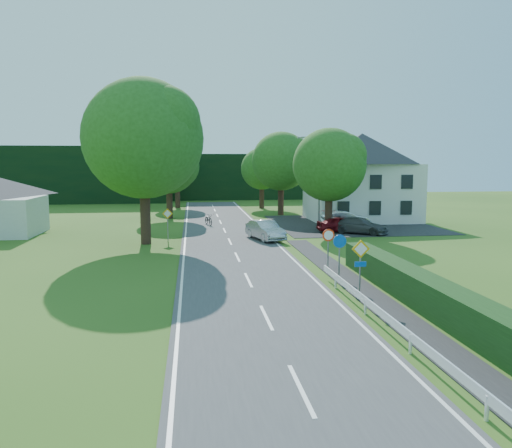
{
  "coord_description": "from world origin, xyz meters",
  "views": [
    {
      "loc": [
        -2.69,
        -11.9,
        5.83
      ],
      "look_at": [
        1.22,
        18.48,
        2.0
      ],
      "focal_mm": 35.0,
      "sensor_mm": 36.0,
      "label": 1
    }
  ],
  "objects": [
    {
      "name": "tree_main",
      "position": [
        -6.0,
        24.0,
        5.82
      ],
      "size": [
        9.4,
        9.4,
        11.64
      ],
      "primitive_type": null,
      "color": "#255018",
      "rests_on": "ground"
    },
    {
      "name": "sign_priority_right",
      "position": [
        4.3,
        7.98,
        1.8
      ],
      "size": [
        0.78,
        0.09,
        2.59
      ],
      "color": "slate",
      "rests_on": "ground"
    },
    {
      "name": "road",
      "position": [
        0.0,
        20.0,
        0.02
      ],
      "size": [
        7.0,
        80.0,
        0.04
      ],
      "primitive_type": "cube",
      "color": "#3D3D40",
      "rests_on": "ground"
    },
    {
      "name": "tree_left_back",
      "position": [
        -4.5,
        52.0,
        4.04
      ],
      "size": [
        6.6,
        6.6,
        8.07
      ],
      "primitive_type": null,
      "color": "#255018",
      "rests_on": "ground"
    },
    {
      "name": "sign_roundabout",
      "position": [
        4.3,
        10.98,
        1.67
      ],
      "size": [
        0.64,
        0.08,
        2.37
      ],
      "color": "slate",
      "rests_on": "ground"
    },
    {
      "name": "parking_pad",
      "position": [
        12.0,
        33.0,
        0.02
      ],
      "size": [
        14.0,
        16.0,
        0.04
      ],
      "primitive_type": "cube",
      "color": "black",
      "rests_on": "ground"
    },
    {
      "name": "line_edge_left",
      "position": [
        -3.25,
        20.0,
        0.04
      ],
      "size": [
        0.12,
        80.0,
        0.01
      ],
      "primitive_type": "cube",
      "color": "white",
      "rests_on": "road"
    },
    {
      "name": "tree_right_mid",
      "position": [
        8.5,
        28.0,
        4.29
      ],
      "size": [
        7.0,
        7.0,
        8.58
      ],
      "primitive_type": null,
      "color": "#255018",
      "rests_on": "ground"
    },
    {
      "name": "ground",
      "position": [
        0.0,
        0.0,
        0.0
      ],
      "size": [
        160.0,
        160.0,
        0.0
      ],
      "primitive_type": "plane",
      "color": "#2D5016",
      "rests_on": "ground"
    },
    {
      "name": "parked_car_grey",
      "position": [
        10.81,
        26.8,
        0.69
      ],
      "size": [
        4.66,
        4.16,
        1.3
      ],
      "primitive_type": "imported",
      "rotation": [
        0.0,
        0.0,
        0.92
      ],
      "color": "#454549",
      "rests_on": "parking_pad"
    },
    {
      "name": "moving_car",
      "position": [
        2.7,
        24.53,
        0.76
      ],
      "size": [
        2.66,
        4.62,
        1.44
      ],
      "primitive_type": "imported",
      "rotation": [
        0.0,
        0.0,
        0.28
      ],
      "color": "#ACACB0",
      "rests_on": "road"
    },
    {
      "name": "line_centre",
      "position": [
        0.0,
        20.0,
        0.04
      ],
      "size": [
        0.12,
        80.0,
        0.01
      ],
      "primitive_type": null,
      "color": "white",
      "rests_on": "road"
    },
    {
      "name": "footpath",
      "position": [
        4.95,
        2.0,
        0.02
      ],
      "size": [
        1.5,
        44.0,
        0.04
      ],
      "primitive_type": "cube",
      "color": "black",
      "rests_on": "ground"
    },
    {
      "name": "tree_left_far",
      "position": [
        -5.0,
        40.0,
        4.29
      ],
      "size": [
        7.0,
        7.0,
        8.58
      ],
      "primitive_type": null,
      "color": "#255018",
      "rests_on": "ground"
    },
    {
      "name": "parked_car_silver_a",
      "position": [
        10.9,
        31.0,
        0.75
      ],
      "size": [
        4.39,
        1.74,
        1.42
      ],
      "primitive_type": "imported",
      "rotation": [
        0.0,
        0.0,
        1.52
      ],
      "color": "silver",
      "rests_on": "parking_pad"
    },
    {
      "name": "treeline_left",
      "position": [
        -28.0,
        62.0,
        4.0
      ],
      "size": [
        44.0,
        6.0,
        8.0
      ],
      "primitive_type": "cube",
      "color": "black",
      "rests_on": "ground"
    },
    {
      "name": "tree_right_back",
      "position": [
        6.0,
        50.0,
        3.78
      ],
      "size": [
        6.2,
        6.2,
        7.56
      ],
      "primitive_type": null,
      "color": "#255018",
      "rests_on": "ground"
    },
    {
      "name": "streetlight",
      "position": [
        8.06,
        30.0,
        4.46
      ],
      "size": [
        2.03,
        0.18,
        8.0
      ],
      "color": "slate",
      "rests_on": "ground"
    },
    {
      "name": "sign_priority_left",
      "position": [
        -4.5,
        24.98,
        1.72
      ],
      "size": [
        0.78,
        0.09,
        2.44
      ],
      "color": "slate",
      "rests_on": "ground"
    },
    {
      "name": "house_white",
      "position": [
        14.0,
        36.0,
        4.41
      ],
      "size": [
        10.6,
        8.4,
        8.6
      ],
      "color": "silver",
      "rests_on": "ground"
    },
    {
      "name": "parasol",
      "position": [
        8.9,
        29.5,
        0.93
      ],
      "size": [
        2.27,
        2.3,
        1.78
      ],
      "primitive_type": "imported",
      "rotation": [
        0.0,
        0.0,
        -0.18
      ],
      "color": "red",
      "rests_on": "parking_pad"
    },
    {
      "name": "line_edge_right",
      "position": [
        3.25,
        20.0,
        0.04
      ],
      "size": [
        0.12,
        80.0,
        0.01
      ],
      "primitive_type": "cube",
      "color": "white",
      "rests_on": "road"
    },
    {
      "name": "treeline_right",
      "position": [
        8.0,
        66.0,
        3.5
      ],
      "size": [
        30.0,
        5.0,
        7.0
      ],
      "primitive_type": "cube",
      "color": "black",
      "rests_on": "ground"
    },
    {
      "name": "guardrail",
      "position": [
        3.85,
        -1.0,
        0.34
      ],
      "size": [
        0.12,
        26.0,
        0.69
      ],
      "primitive_type": null,
      "color": "white",
      "rests_on": "ground"
    },
    {
      "name": "tree_right_far",
      "position": [
        7.0,
        42.0,
        4.54
      ],
      "size": [
        7.4,
        7.4,
        9.09
      ],
      "primitive_type": null,
      "color": "#255018",
      "rests_on": "ground"
    },
    {
      "name": "parked_car_silver_b",
      "position": [
        14.26,
        34.0,
        0.82
      ],
      "size": [
        5.94,
        3.34,
        1.57
      ],
      "primitive_type": "imported",
      "rotation": [
        0.0,
        0.0,
        1.43
      ],
      "color": "#B5B4BB",
      "rests_on": "parking_pad"
    },
    {
      "name": "sign_speed_limit",
      "position": [
        4.3,
        12.97,
        1.77
      ],
      "size": [
        0.64,
        0.11,
        2.37
      ],
      "color": "slate",
      "rests_on": "ground"
    },
    {
      "name": "motorcycle",
      "position": [
        -1.2,
        33.93,
        0.58
      ],
      "size": [
        1.19,
        2.15,
        1.07
      ],
      "primitive_type": "imported",
      "rotation": [
        0.0,
        0.0,
        0.25
      ],
      "color": "black",
      "rests_on": "road"
    },
    {
      "name": "parked_car_red",
      "position": [
        9.46,
        27.82,
        0.7
      ],
      "size": [
        3.94,
        1.78,
        1.31
      ],
      "primitive_type": "imported",
      "rotation": [
        0.0,
        0.0,
        1.63
      ],
      "color": "maroon",
      "rests_on": "parking_pad"
    }
  ]
}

